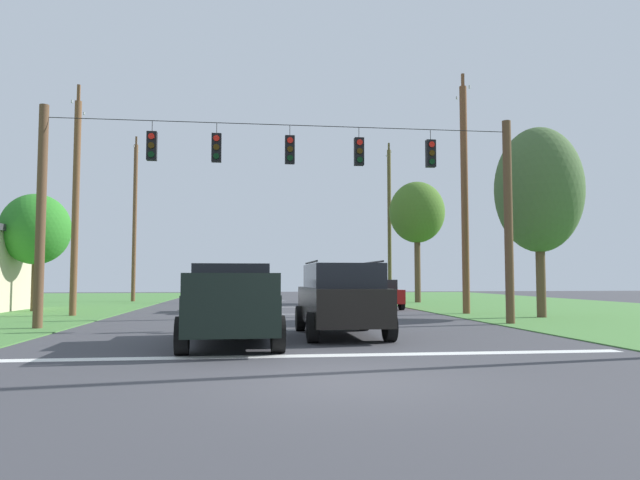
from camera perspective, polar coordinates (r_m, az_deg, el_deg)
The scene contains 21 objects.
ground_plane at distance 9.41m, azimuth 1.88°, elevation -13.51°, with size 120.00×120.00×0.00m, color #3D3D42.
shoulder_grass_right at distance 29.27m, azimuth 27.32°, elevation -6.43°, with size 16.00×80.00×0.03m, color #487F3A.
stop_bar_stripe at distance 12.22m, azimuth -0.25°, elevation -11.23°, with size 13.31×0.45×0.01m, color white.
lane_dash_0 at distance 18.16m, azimuth -2.52°, elevation -8.78°, with size 0.15×2.50×0.01m, color white.
lane_dash_1 at distance 26.10m, azimuth -3.92°, elevation -7.24°, with size 0.15×2.50×0.01m, color white.
lane_dash_2 at distance 32.23m, azimuth -4.53°, elevation -6.57°, with size 0.15×2.50×0.01m, color white.
lane_dash_3 at distance 40.94m, azimuth -5.07°, elevation -5.97°, with size 0.15×2.50×0.01m, color white.
lane_dash_4 at distance 42.82m, azimuth -5.16°, elevation -5.87°, with size 0.15×2.50×0.01m, color white.
overhead_signal_span at distance 19.59m, azimuth -3.20°, elevation 3.72°, with size 15.91×0.31×7.17m.
pickup_truck at distance 14.46m, azimuth -8.75°, elevation -6.20°, with size 2.43×5.46×1.95m.
suv_black at distance 16.23m, azimuth 2.07°, elevation -5.64°, with size 2.22×4.81×2.05m.
distant_car_crossing_white at distance 28.50m, azimuth -8.95°, elevation -5.33°, with size 2.15×4.36×1.52m.
distant_car_oncoming at distance 30.91m, azimuth 5.61°, elevation -5.23°, with size 2.10×4.34×1.52m.
distant_car_far_parked at distance 35.75m, azimuth 2.03°, elevation -5.05°, with size 2.35×4.45×1.52m.
utility_pole_mid_right at distance 27.13m, azimuth 13.95°, elevation 4.20°, with size 0.32×1.67×10.93m.
utility_pole_far_right at distance 42.26m, azimuth 6.80°, elevation 1.74°, with size 0.27×1.54×11.41m.
utility_pole_mid_left at distance 26.90m, azimuth -22.78°, elevation 3.34°, with size 0.29×1.87×9.92m.
utility_pole_far_left at distance 41.92m, azimuth -17.67°, elevation 1.87°, with size 0.27×1.65×11.38m.
tree_roadside_right at distance 25.44m, azimuth 20.59°, elevation 4.58°, with size 3.51×3.51×7.76m.
tree_roadside_far_right at distance 31.17m, azimuth -26.04°, elevation 0.94°, with size 3.23×3.23×5.65m.
tree_roadside_left at distance 38.87m, azimuth 9.46°, elevation 2.62°, with size 3.62×3.62×7.94m.
Camera 1 is at (-1.44, -9.16, 1.59)m, focal length 32.74 mm.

